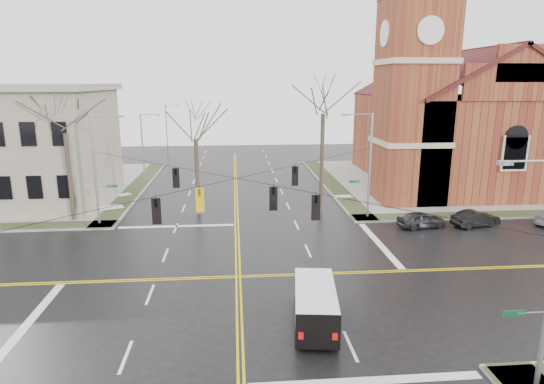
{
  "coord_description": "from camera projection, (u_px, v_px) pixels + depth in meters",
  "views": [
    {
      "loc": [
        -0.1,
        -26.04,
        11.69
      ],
      "look_at": [
        2.6,
        6.0,
        3.87
      ],
      "focal_mm": 30.0,
      "sensor_mm": 36.0,
      "label": 1
    }
  ],
  "objects": [
    {
      "name": "tree_nw_far",
      "position": [
        64.0,
        127.0,
        37.24
      ],
      "size": [
        4.0,
        4.0,
        11.13
      ],
      "color": "#31271F",
      "rests_on": "ground"
    },
    {
      "name": "tree_ne",
      "position": [
        323.0,
        107.0,
        39.21
      ],
      "size": [
        4.0,
        4.0,
        13.26
      ],
      "color": "#31271F",
      "rests_on": "ground"
    },
    {
      "name": "traffic_signals",
      "position": [
        237.0,
        194.0,
        26.05
      ],
      "size": [
        8.21,
        8.26,
        1.3
      ],
      "color": "black",
      "rests_on": "ground"
    },
    {
      "name": "road_markings",
      "position": [
        238.0,
        277.0,
        27.98
      ],
      "size": [
        100.0,
        100.0,
        0.01
      ],
      "color": "gold",
      "rests_on": "ground"
    },
    {
      "name": "parked_car_a",
      "position": [
        421.0,
        220.0,
        37.29
      ],
      "size": [
        4.14,
        2.15,
        1.35
      ],
      "primitive_type": "imported",
      "rotation": [
        0.0,
        0.0,
        1.72
      ],
      "color": "black",
      "rests_on": "ground"
    },
    {
      "name": "tree_nw_near",
      "position": [
        196.0,
        134.0,
        39.61
      ],
      "size": [
        4.0,
        4.0,
        9.96
      ],
      "color": "#31271F",
      "rests_on": "ground"
    },
    {
      "name": "streetlight_north_b",
      "position": [
        168.0,
        128.0,
        72.54
      ],
      "size": [
        2.3,
        0.2,
        8.0
      ],
      "color": "gray",
      "rests_on": "ground"
    },
    {
      "name": "ground",
      "position": [
        238.0,
        277.0,
        27.98
      ],
      "size": [
        120.0,
        120.0,
        0.0
      ],
      "primitive_type": "plane",
      "color": "black",
      "rests_on": "ground"
    },
    {
      "name": "church",
      "position": [
        451.0,
        111.0,
        52.0
      ],
      "size": [
        24.28,
        27.48,
        27.5
      ],
      "color": "maroon",
      "rests_on": "ground"
    },
    {
      "name": "span_wires",
      "position": [
        236.0,
        178.0,
        26.52
      ],
      "size": [
        23.02,
        23.02,
        0.03
      ],
      "color": "black",
      "rests_on": "ground"
    },
    {
      "name": "sidewalks",
      "position": [
        238.0,
        276.0,
        27.96
      ],
      "size": [
        80.0,
        80.0,
        0.17
      ],
      "color": "gray",
      "rests_on": "ground"
    },
    {
      "name": "signal_pole_ne",
      "position": [
        368.0,
        163.0,
        38.87
      ],
      "size": [
        2.75,
        0.22,
        9.0
      ],
      "color": "gray",
      "rests_on": "ground"
    },
    {
      "name": "streetlight_north_a",
      "position": [
        144.0,
        145.0,
        53.17
      ],
      "size": [
        2.3,
        0.2,
        8.0
      ],
      "color": "gray",
      "rests_on": "ground"
    },
    {
      "name": "cargo_van",
      "position": [
        315.0,
        302.0,
        22.35
      ],
      "size": [
        2.62,
        5.32,
        1.94
      ],
      "rotation": [
        0.0,
        0.0,
        -0.13
      ],
      "color": "white",
      "rests_on": "ground"
    },
    {
      "name": "civic_building_a",
      "position": [
        9.0,
        147.0,
        44.26
      ],
      "size": [
        18.0,
        14.0,
        11.0
      ],
      "primitive_type": "cube",
      "color": "gray",
      "rests_on": "ground"
    },
    {
      "name": "signal_pole_nw",
      "position": [
        97.0,
        167.0,
        37.03
      ],
      "size": [
        2.75,
        0.22,
        9.0
      ],
      "color": "gray",
      "rests_on": "ground"
    },
    {
      "name": "parked_car_b",
      "position": [
        476.0,
        218.0,
        37.63
      ],
      "size": [
        4.25,
        2.3,
        1.33
      ],
      "primitive_type": "imported",
      "rotation": [
        0.0,
        0.0,
        1.8
      ],
      "color": "black",
      "rests_on": "ground"
    }
  ]
}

